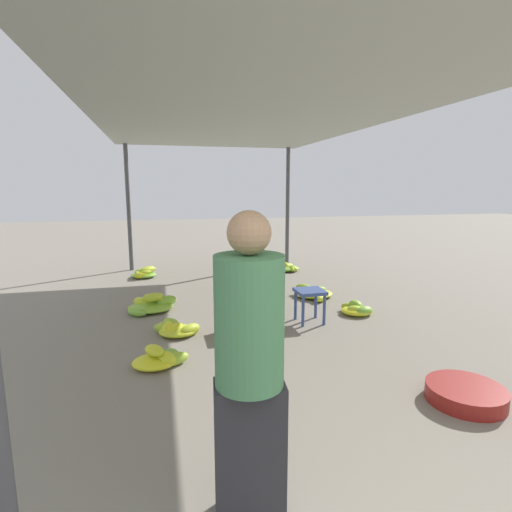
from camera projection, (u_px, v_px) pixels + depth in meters
name	position (u px, v px, depth m)	size (l,w,h in m)	color
canopy_post_back_left	(129.00, 208.00, 7.85)	(0.08, 0.08, 2.47)	#4C4C51
canopy_post_back_right	(288.00, 206.00, 8.61)	(0.08, 0.08, 2.47)	#4C4C51
canopy_tarp	(247.00, 115.00, 4.74)	(3.69, 7.24, 0.04)	#9EA399
vendor_foreground	(249.00, 367.00, 1.89)	(0.36, 0.36, 1.55)	#2D2D33
stool	(310.00, 296.00, 4.89)	(0.34, 0.34, 0.41)	#384C84
basin_black	(465.00, 394.00, 3.10)	(0.59, 0.59, 0.12)	maroon
banana_pile_left_0	(161.00, 359.00, 3.71)	(0.54, 0.38, 0.20)	#9BC230
banana_pile_left_1	(174.00, 329.00, 4.53)	(0.57, 0.51, 0.15)	#C0D12A
banana_pile_left_2	(151.00, 305.00, 5.39)	(0.70, 0.68, 0.25)	#CCD628
banana_pile_left_3	(144.00, 273.00, 7.34)	(0.49, 0.52, 0.21)	yellow
banana_pile_right_0	(314.00, 293.00, 6.03)	(0.59, 0.70, 0.19)	#A2C52F
banana_pile_right_1	(357.00, 310.00, 5.22)	(0.41, 0.46, 0.17)	#ABC92D
banana_pile_right_2	(287.00, 268.00, 7.97)	(0.55, 0.57, 0.16)	#A9C82E
crate_near	(238.00, 328.00, 4.48)	(0.38, 0.38, 0.17)	brown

